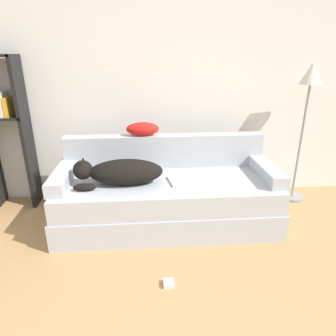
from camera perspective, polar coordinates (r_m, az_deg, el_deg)
wall_back at (r=3.25m, az=-1.32°, el=17.65°), size 7.91×0.06×2.70m
couch at (r=2.87m, az=-0.15°, el=-6.41°), size 2.02×0.84×0.45m
couch_backrest at (r=3.04m, az=-0.67°, el=3.28°), size 1.98×0.15×0.33m
couch_arm_left at (r=2.83m, az=-19.41°, el=-1.61°), size 0.15×0.65×0.12m
couch_arm_right at (r=2.96m, az=18.25°, el=-0.49°), size 0.15×0.65×0.12m
dog at (r=2.67m, az=-9.07°, el=-0.73°), size 0.78×0.30×0.24m
laptop at (r=2.74m, az=3.82°, el=-2.27°), size 0.37×0.28×0.02m
throw_pillow at (r=2.97m, az=-4.86°, el=7.42°), size 0.32×0.15×0.13m
bookshelf at (r=3.42m, az=-28.81°, el=7.41°), size 0.43×0.26×1.53m
floor_lamp at (r=3.40m, az=25.17°, el=12.45°), size 0.26×0.26×1.47m
power_adapter at (r=2.28m, az=0.13°, el=-21.10°), size 0.07×0.07×0.04m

